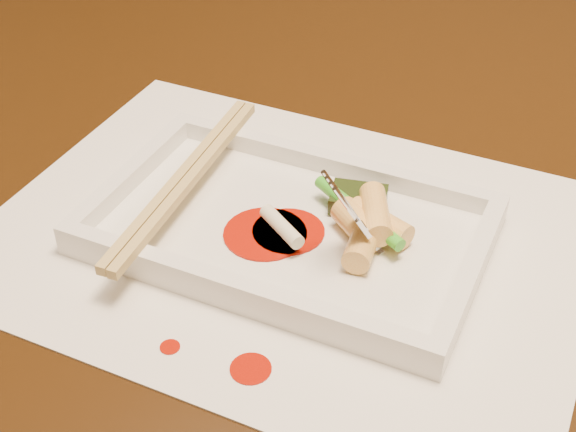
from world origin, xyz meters
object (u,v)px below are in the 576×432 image
at_px(plate_base, 288,232).
at_px(chopstick_a, 181,177).
at_px(table, 444,248).
at_px(placemat, 288,238).
at_px(fork, 406,146).

height_order(plate_base, chopstick_a, chopstick_a).
distance_m(table, chopstick_a, 0.26).
xyz_separation_m(table, placemat, (-0.08, -0.16, 0.10)).
relative_size(plate_base, fork, 1.86).
relative_size(table, chopstick_a, 6.68).
bearing_deg(chopstick_a, placemat, 0.00).
height_order(table, placemat, placemat).
bearing_deg(chopstick_a, plate_base, 0.00).
bearing_deg(fork, chopstick_a, -173.25).
distance_m(plate_base, chopstick_a, 0.08).
height_order(table, chopstick_a, chopstick_a).
distance_m(placemat, fork, 0.11).
bearing_deg(plate_base, placemat, 0.00).
xyz_separation_m(table, plate_base, (-0.08, -0.16, 0.11)).
bearing_deg(table, placemat, -116.39).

